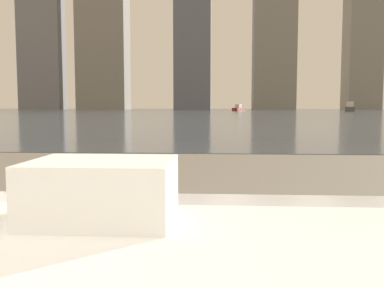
{
  "coord_description": "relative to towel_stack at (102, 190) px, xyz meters",
  "views": [
    {
      "loc": [
        0.07,
        0.02,
        0.78
      ],
      "look_at": [
        -0.08,
        2.47,
        0.56
      ],
      "focal_mm": 40.0,
      "sensor_mm": 36.0,
      "label": 1
    }
  ],
  "objects": [
    {
      "name": "harbor_water",
      "position": [
        0.16,
        61.16,
        -0.61
      ],
      "size": [
        180.0,
        110.0,
        0.01
      ],
      "color": "slate",
      "rests_on": "ground_plane"
    },
    {
      "name": "towel_stack",
      "position": [
        0.0,
        0.0,
        0.0
      ],
      "size": [
        0.28,
        0.22,
        0.12
      ],
      "color": "white",
      "rests_on": "bathtub"
    },
    {
      "name": "harbor_boat_1",
      "position": [
        3.79,
        75.42,
        -0.19
      ],
      "size": [
        2.38,
        3.28,
        1.17
      ],
      "color": "maroon",
      "rests_on": "harbor_water"
    },
    {
      "name": "skyline_tower_0",
      "position": [
        -48.99,
        117.16,
        19.11
      ],
      "size": [
        11.68,
        6.22,
        39.45
      ],
      "color": "slate",
      "rests_on": "ground_plane"
    },
    {
      "name": "skyline_tower_2",
      "position": [
        -6.71,
        117.16,
        27.53
      ],
      "size": [
        9.75,
        11.08,
        56.28
      ],
      "color": "slate",
      "rests_on": "ground_plane"
    },
    {
      "name": "harbor_boat_4",
      "position": [
        20.96,
        68.06,
        -0.05
      ],
      "size": [
        2.59,
        4.39,
        1.56
      ],
      "color": "#4C4C51",
      "rests_on": "harbor_water"
    },
    {
      "name": "skyline_tower_1",
      "position": [
        -31.58,
        117.16,
        22.35
      ],
      "size": [
        13.37,
        8.65,
        45.91
      ],
      "color": "gray",
      "rests_on": "ground_plane"
    },
    {
      "name": "skyline_tower_3",
      "position": [
        15.13,
        117.16,
        17.06
      ],
      "size": [
        11.15,
        8.0,
        35.34
      ],
      "color": "gray",
      "rests_on": "ground_plane"
    }
  ]
}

